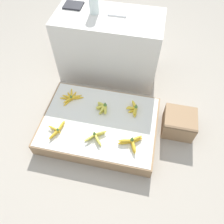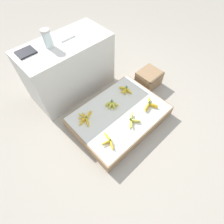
# 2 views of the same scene
# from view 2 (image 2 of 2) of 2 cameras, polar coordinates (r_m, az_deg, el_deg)

# --- Properties ---
(ground_plane) EXTENTS (10.00, 10.00, 0.00)m
(ground_plane) POSITION_cam_2_polar(r_m,az_deg,el_deg) (2.44, 2.24, -2.58)
(ground_plane) COLOR #A89E8E
(display_platform) EXTENTS (1.21, 0.88, 0.17)m
(display_platform) POSITION_cam_2_polar(r_m,az_deg,el_deg) (2.37, 2.30, -1.44)
(display_platform) COLOR #997551
(display_platform) RESTS_ON ground_plane
(back_vendor_table) EXTENTS (1.19, 0.59, 0.81)m
(back_vendor_table) POSITION_cam_2_polar(r_m,az_deg,el_deg) (2.60, -13.71, 13.62)
(back_vendor_table) COLOR beige
(back_vendor_table) RESTS_ON ground_plane
(wooden_crate) EXTENTS (0.33, 0.31, 0.24)m
(wooden_crate) POSITION_cam_2_polar(r_m,az_deg,el_deg) (2.86, 11.91, 10.69)
(wooden_crate) COLOR #997551
(wooden_crate) RESTS_ON ground_plane
(banana_bunch_front_left) EXTENTS (0.15, 0.25, 0.08)m
(banana_bunch_front_left) POSITION_cam_2_polar(r_m,az_deg,el_deg) (2.05, -1.13, -9.44)
(banana_bunch_front_left) COLOR gold
(banana_bunch_front_left) RESTS_ON display_platform
(banana_bunch_front_midleft) EXTENTS (0.21, 0.18, 0.09)m
(banana_bunch_front_midleft) POSITION_cam_2_polar(r_m,az_deg,el_deg) (2.21, 6.66, -2.76)
(banana_bunch_front_midleft) COLOR #DBCC4C
(banana_bunch_front_midleft) RESTS_ON display_platform
(banana_bunch_front_midright) EXTENTS (0.24, 0.21, 0.11)m
(banana_bunch_front_midright) POSITION_cam_2_polar(r_m,az_deg,el_deg) (2.39, 12.22, 2.42)
(banana_bunch_front_midright) COLOR gold
(banana_bunch_front_midright) RESTS_ON display_platform
(banana_bunch_middle_left) EXTENTS (0.27, 0.25, 0.08)m
(banana_bunch_middle_left) POSITION_cam_2_polar(r_m,az_deg,el_deg) (2.24, -8.64, -2.00)
(banana_bunch_middle_left) COLOR gold
(banana_bunch_middle_left) RESTS_ON display_platform
(banana_bunch_middle_midleft) EXTENTS (0.14, 0.16, 0.11)m
(banana_bunch_middle_midleft) POSITION_cam_2_polar(r_m,az_deg,el_deg) (2.33, -0.07, 2.52)
(banana_bunch_middle_midleft) COLOR gold
(banana_bunch_middle_midleft) RESTS_ON display_platform
(banana_bunch_middle_midright) EXTENTS (0.14, 0.21, 0.11)m
(banana_bunch_middle_midright) POSITION_cam_2_polar(r_m,az_deg,el_deg) (2.52, 4.42, 7.25)
(banana_bunch_middle_midright) COLOR gold
(banana_bunch_middle_midright) RESTS_ON display_platform
(glass_jar) EXTENTS (0.11, 0.11, 0.21)m
(glass_jar) POSITION_cam_2_polar(r_m,az_deg,el_deg) (2.28, -20.35, 21.59)
(glass_jar) COLOR silver
(glass_jar) RESTS_ON back_vendor_table
(foam_tray_white) EXTENTS (0.21, 0.19, 0.02)m
(foam_tray_white) POSITION_cam_2_polar(r_m,az_deg,el_deg) (2.48, -15.35, 22.88)
(foam_tray_white) COLOR white
(foam_tray_white) RESTS_ON back_vendor_table
(foam_tray_dark) EXTENTS (0.21, 0.18, 0.02)m
(foam_tray_dark) POSITION_cam_2_polar(r_m,az_deg,el_deg) (2.33, -26.35, 17.07)
(foam_tray_dark) COLOR #232328
(foam_tray_dark) RESTS_ON back_vendor_table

